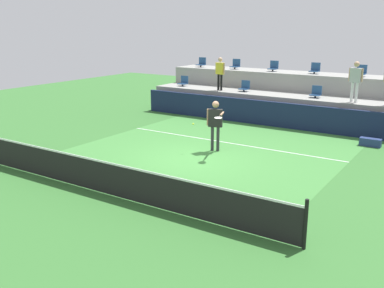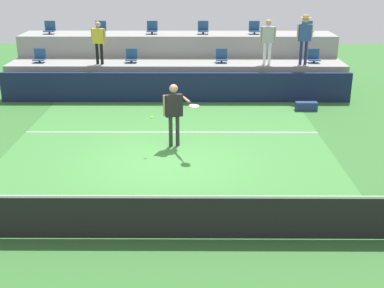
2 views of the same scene
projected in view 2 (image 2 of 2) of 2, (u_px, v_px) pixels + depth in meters
ground_plane at (168, 161)px, 13.54m from camera, size 40.00×40.00×0.00m
court_inner_paint at (170, 148)px, 14.48m from camera, size 9.00×10.00×0.01m
court_service_line at (172, 132)px, 15.79m from camera, size 9.00×0.06×0.00m
tennis_net at (157, 216)px, 9.61m from camera, size 10.48×0.08×1.07m
sponsor_backboard at (176, 87)px, 18.99m from camera, size 13.00×0.16×1.10m
seating_tier_lower at (177, 78)px, 20.19m from camera, size 13.00×1.80×1.25m
seating_tier_upper at (178, 59)px, 21.74m from camera, size 13.00×1.80×2.10m
stadium_chair_lower_far_left at (40, 57)px, 19.87m from camera, size 0.44×0.40×0.52m
stadium_chair_lower_left at (131, 57)px, 19.85m from camera, size 0.44×0.40×0.52m
stadium_chair_lower_right at (222, 57)px, 19.83m from camera, size 0.44×0.40×0.52m
stadium_chair_lower_far_right at (314, 57)px, 19.81m from camera, size 0.44×0.40×0.52m
stadium_chair_upper_far_left at (50, 28)px, 21.27m from camera, size 0.44×0.40×0.52m
stadium_chair_upper_left at (101, 29)px, 21.26m from camera, size 0.44×0.40×0.52m
stadium_chair_upper_mid_left at (152, 29)px, 21.25m from camera, size 0.44×0.40×0.52m
stadium_chair_upper_mid_right at (203, 29)px, 21.24m from camera, size 0.44×0.40×0.52m
stadium_chair_upper_right at (254, 29)px, 21.23m from camera, size 0.44×0.40×0.52m
stadium_chair_upper_far_right at (307, 29)px, 21.21m from camera, size 0.44×0.40×0.52m
tennis_player at (174, 109)px, 14.24m from camera, size 1.05×1.16×1.80m
spectator_in_grey at (99, 39)px, 19.24m from camera, size 0.57×0.24×1.60m
spectator_leaning_on_rail at (268, 38)px, 19.19m from camera, size 0.59×0.25×1.68m
spectator_with_hat at (305, 34)px, 19.14m from camera, size 0.62×0.49×1.84m
tennis_ball at (152, 117)px, 13.79m from camera, size 0.07×0.07×0.07m
equipment_bag at (306, 106)px, 18.04m from camera, size 0.76×0.28×0.30m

